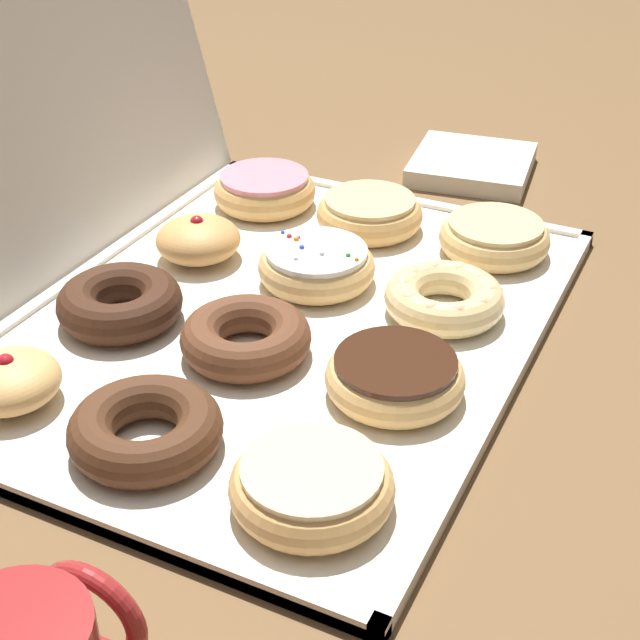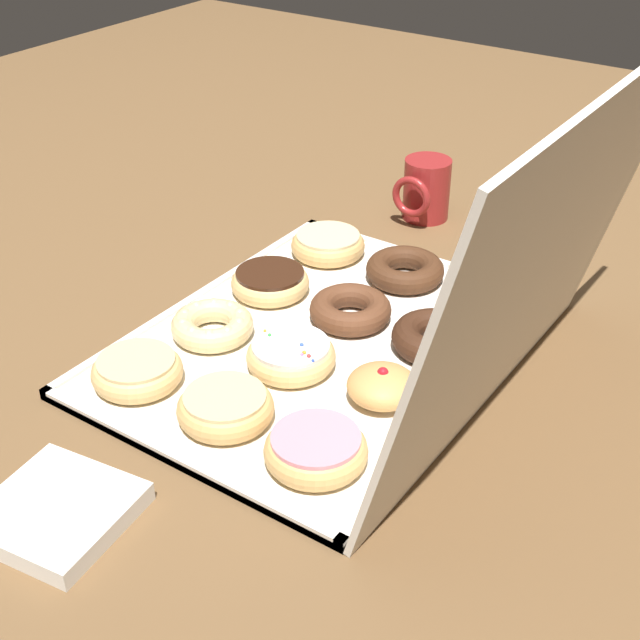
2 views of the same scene
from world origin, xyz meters
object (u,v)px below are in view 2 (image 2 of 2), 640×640
(cruller_donut_2, at_px, (212,325))
(chocolate_cake_ring_donut_5, at_px, (352,310))
(glazed_ring_donut_7, at_px, (224,407))
(pink_frosted_donut_11, at_px, (316,449))
(donut_box, at_px, (323,345))
(chocolate_frosted_donut_1, at_px, (270,282))
(jelly_filled_donut_10, at_px, (382,386))
(glazed_ring_donut_3, at_px, (137,371))
(chocolate_cake_ring_donut_9, at_px, (435,337))
(jelly_filled_donut_8, at_px, (485,293))
(sprinkle_donut_6, at_px, (292,356))
(napkin_stack, at_px, (57,512))
(coffee_mug, at_px, (425,189))
(glazed_ring_donut_0, at_px, (328,244))
(chocolate_cake_ring_donut_4, at_px, (405,270))

(cruller_donut_2, distance_m, chocolate_cake_ring_donut_5, 0.19)
(glazed_ring_donut_7, height_order, pink_frosted_donut_11, pink_frosted_donut_11)
(donut_box, height_order, chocolate_frosted_donut_1, chocolate_frosted_donut_1)
(glazed_ring_donut_7, xyz_separation_m, jelly_filled_donut_10, (-0.14, 0.13, 0.00))
(glazed_ring_donut_3, height_order, chocolate_cake_ring_donut_9, chocolate_cake_ring_donut_9)
(jelly_filled_donut_8, distance_m, jelly_filled_donut_10, 0.27)
(sprinkle_donut_6, bearing_deg, glazed_ring_donut_7, -1.36)
(sprinkle_donut_6, relative_size, glazed_ring_donut_7, 1.00)
(chocolate_frosted_donut_1, relative_size, napkin_stack, 0.80)
(jelly_filled_donut_8, distance_m, coffee_mug, 0.32)
(donut_box, bearing_deg, glazed_ring_donut_0, -147.32)
(napkin_stack, bearing_deg, glazed_ring_donut_7, 168.47)
(glazed_ring_donut_7, distance_m, jelly_filled_donut_8, 0.43)
(chocolate_cake_ring_donut_4, distance_m, sprinkle_donut_6, 0.28)
(donut_box, xyz_separation_m, glazed_ring_donut_0, (-0.21, -0.13, 0.02))
(jelly_filled_donut_8, bearing_deg, sprinkle_donut_6, -25.68)
(glazed_ring_donut_0, distance_m, sprinkle_donut_6, 0.31)
(chocolate_frosted_donut_1, distance_m, coffee_mug, 0.37)
(chocolate_cake_ring_donut_5, bearing_deg, glazed_ring_donut_3, -27.24)
(donut_box, distance_m, jelly_filled_donut_8, 0.25)
(sprinkle_donut_6, height_order, napkin_stack, sprinkle_donut_6)
(chocolate_frosted_donut_1, distance_m, chocolate_cake_ring_donut_9, 0.27)
(sprinkle_donut_6, bearing_deg, jelly_filled_donut_8, 154.32)
(glazed_ring_donut_7, bearing_deg, sprinkle_donut_6, 178.64)
(glazed_ring_donut_0, bearing_deg, donut_box, 32.68)
(donut_box, xyz_separation_m, napkin_stack, (0.42, -0.05, 0.01))
(chocolate_cake_ring_donut_4, bearing_deg, coffee_mug, -157.97)
(glazed_ring_donut_0, height_order, chocolate_cake_ring_donut_9, chocolate_cake_ring_donut_9)
(chocolate_cake_ring_donut_5, distance_m, pink_frosted_donut_11, 0.30)
(cruller_donut_2, bearing_deg, glazed_ring_donut_3, -2.67)
(jelly_filled_donut_10, bearing_deg, chocolate_cake_ring_donut_9, -179.93)
(donut_box, xyz_separation_m, sprinkle_donut_6, (0.07, 0.00, 0.02))
(chocolate_cake_ring_donut_4, xyz_separation_m, chocolate_cake_ring_donut_9, (0.14, 0.12, 0.00))
(glazed_ring_donut_3, height_order, chocolate_cake_ring_donut_4, same)
(chocolate_frosted_donut_1, distance_m, glazed_ring_donut_3, 0.27)
(cruller_donut_2, distance_m, sprinkle_donut_6, 0.13)
(chocolate_cake_ring_donut_5, bearing_deg, cruller_donut_2, -44.19)
(glazed_ring_donut_0, xyz_separation_m, chocolate_frosted_donut_1, (0.14, -0.00, -0.00))
(glazed_ring_donut_3, bearing_deg, chocolate_frosted_donut_1, 179.92)
(coffee_mug, bearing_deg, jelly_filled_donut_10, 23.50)
(jelly_filled_donut_8, bearing_deg, chocolate_cake_ring_donut_5, -43.29)
(glazed_ring_donut_7, relative_size, chocolate_cake_ring_donut_9, 1.00)
(chocolate_frosted_donut_1, height_order, cruller_donut_2, same)
(donut_box, height_order, glazed_ring_donut_0, glazed_ring_donut_0)
(glazed_ring_donut_7, relative_size, jelly_filled_donut_8, 1.41)
(chocolate_cake_ring_donut_4, bearing_deg, napkin_stack, -4.67)
(glazed_ring_donut_3, xyz_separation_m, glazed_ring_donut_7, (-0.01, 0.14, 0.00))
(glazed_ring_donut_0, height_order, chocolate_cake_ring_donut_5, same)
(jelly_filled_donut_8, relative_size, jelly_filled_donut_10, 0.94)
(chocolate_cake_ring_donut_4, height_order, napkin_stack, chocolate_cake_ring_donut_4)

